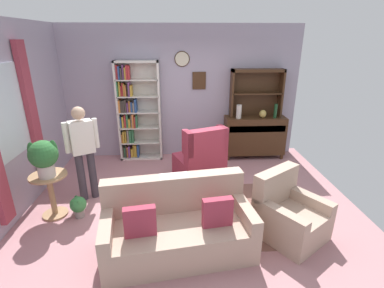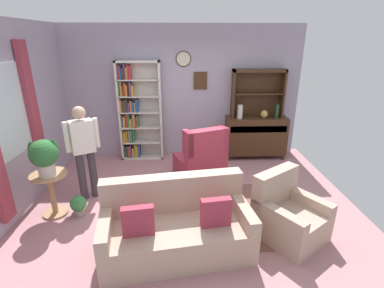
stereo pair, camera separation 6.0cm
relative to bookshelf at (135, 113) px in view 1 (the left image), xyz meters
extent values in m
cube|color=#B27A7F|center=(1.01, -1.94, -1.04)|extent=(5.40, 4.60, 0.02)
cube|color=#A399AD|center=(1.01, 0.19, 0.37)|extent=(5.00, 0.06, 2.80)
cylinder|color=beige|center=(1.01, 0.14, 1.08)|extent=(0.28, 0.03, 0.28)
torus|color=#382314|center=(1.01, 0.14, 1.08)|extent=(0.31, 0.02, 0.31)
cube|color=#422816|center=(1.36, 0.14, 0.64)|extent=(0.28, 0.03, 0.36)
cube|color=#A399AD|center=(-1.52, -1.94, 0.37)|extent=(0.06, 4.20, 2.80)
cube|color=silver|center=(-1.48, -1.97, 0.52)|extent=(0.02, 0.90, 1.30)
cube|color=#9E3847|center=(-1.43, -1.39, 0.32)|extent=(0.08, 0.24, 2.30)
cube|color=brown|center=(1.21, -2.24, -1.03)|extent=(2.66, 1.75, 0.01)
cube|color=silver|center=(-0.34, -0.01, 0.02)|extent=(0.04, 0.30, 2.10)
cube|color=silver|center=(0.52, -0.01, 0.02)|extent=(0.04, 0.30, 2.10)
cube|color=silver|center=(0.09, -0.01, 1.05)|extent=(0.90, 0.30, 0.04)
cube|color=silver|center=(0.09, -0.01, -1.01)|extent=(0.90, 0.30, 0.04)
cube|color=silver|center=(0.09, 0.13, 0.02)|extent=(0.90, 0.01, 2.10)
cube|color=silver|center=(0.09, -0.01, -0.66)|extent=(0.86, 0.30, 0.02)
cube|color=#3F3833|center=(-0.31, -0.03, -0.85)|extent=(0.02, 0.15, 0.26)
cube|color=#337247|center=(-0.28, -0.03, -0.87)|extent=(0.02, 0.14, 0.22)
cube|color=#3F3833|center=(-0.25, -0.03, -0.86)|extent=(0.02, 0.19, 0.25)
cube|color=#CC7233|center=(-0.22, -0.03, -0.87)|extent=(0.02, 0.19, 0.23)
cube|color=#723F7F|center=(-0.18, -0.03, -0.86)|extent=(0.04, 0.23, 0.25)
cube|color=gold|center=(-0.13, -0.03, -0.89)|extent=(0.04, 0.16, 0.19)
cube|color=gold|center=(-0.08, -0.03, -0.85)|extent=(0.03, 0.10, 0.27)
cube|color=gold|center=(-0.04, -0.03, -0.85)|extent=(0.04, 0.15, 0.26)
cube|color=#284C8C|center=(0.01, -0.03, -0.85)|extent=(0.03, 0.19, 0.27)
cube|color=silver|center=(0.09, -0.01, -0.32)|extent=(0.86, 0.30, 0.02)
cube|color=#CC7233|center=(-0.31, -0.03, -0.55)|extent=(0.02, 0.15, 0.19)
cube|color=gold|center=(-0.27, -0.03, -0.52)|extent=(0.03, 0.21, 0.26)
cube|color=gold|center=(-0.23, -0.03, -0.52)|extent=(0.03, 0.16, 0.26)
cube|color=gray|center=(-0.20, -0.03, -0.51)|extent=(0.02, 0.10, 0.27)
cube|color=gray|center=(-0.18, -0.03, -0.51)|extent=(0.02, 0.20, 0.27)
cube|color=#337247|center=(-0.13, -0.03, -0.51)|extent=(0.04, 0.20, 0.28)
cube|color=#337247|center=(-0.08, -0.03, -0.51)|extent=(0.04, 0.14, 0.28)
cube|color=silver|center=(0.09, -0.01, 0.02)|extent=(0.86, 0.30, 0.02)
cube|color=#284C8C|center=(-0.31, -0.03, -0.19)|extent=(0.03, 0.12, 0.24)
cube|color=gold|center=(-0.27, -0.03, -0.19)|extent=(0.04, 0.16, 0.24)
cube|color=#B22D33|center=(-0.22, -0.03, -0.17)|extent=(0.03, 0.13, 0.28)
cube|color=#337247|center=(-0.18, -0.03, -0.16)|extent=(0.04, 0.12, 0.29)
cube|color=gold|center=(-0.13, -0.03, -0.22)|extent=(0.04, 0.17, 0.19)
cube|color=gray|center=(-0.08, -0.03, -0.18)|extent=(0.03, 0.12, 0.27)
cube|color=#CC7233|center=(-0.05, -0.03, -0.16)|extent=(0.03, 0.22, 0.30)
cube|color=#B22D33|center=(-0.01, -0.03, -0.19)|extent=(0.02, 0.22, 0.24)
cube|color=#337247|center=(0.02, -0.03, -0.18)|extent=(0.03, 0.17, 0.26)
cube|color=silver|center=(0.09, -0.01, 0.35)|extent=(0.86, 0.30, 0.02)
cube|color=#CC7233|center=(-0.31, -0.03, 0.15)|extent=(0.03, 0.21, 0.25)
cube|color=#3F3833|center=(-0.27, -0.03, 0.15)|extent=(0.04, 0.17, 0.24)
cube|color=#3F3833|center=(-0.22, -0.03, 0.15)|extent=(0.04, 0.20, 0.25)
cube|color=#3F3833|center=(-0.18, -0.03, 0.16)|extent=(0.03, 0.22, 0.27)
cube|color=#723F7F|center=(-0.14, -0.03, 0.13)|extent=(0.02, 0.20, 0.20)
cube|color=#CC7233|center=(-0.11, -0.03, 0.14)|extent=(0.04, 0.11, 0.23)
cube|color=#284C8C|center=(-0.06, -0.03, 0.13)|extent=(0.03, 0.13, 0.21)
cube|color=gray|center=(-0.02, -0.03, 0.13)|extent=(0.03, 0.15, 0.20)
cube|color=#284C8C|center=(0.03, -0.03, 0.16)|extent=(0.04, 0.22, 0.27)
cube|color=silver|center=(0.09, -0.01, 0.69)|extent=(0.86, 0.30, 0.02)
cube|color=#337247|center=(-0.31, -0.03, 0.51)|extent=(0.02, 0.24, 0.29)
cube|color=gold|center=(-0.28, -0.03, 0.51)|extent=(0.03, 0.16, 0.30)
cube|color=#B22D33|center=(-0.25, -0.03, 0.47)|extent=(0.02, 0.11, 0.21)
cube|color=#B22D33|center=(-0.22, -0.03, 0.50)|extent=(0.02, 0.12, 0.27)
cube|color=gold|center=(-0.19, -0.03, 0.49)|extent=(0.02, 0.13, 0.26)
cube|color=#CC7233|center=(-0.16, -0.03, 0.47)|extent=(0.03, 0.21, 0.22)
cube|color=#3F3833|center=(-0.12, -0.03, 0.48)|extent=(0.03, 0.12, 0.23)
cube|color=#723F7F|center=(-0.08, -0.03, 0.51)|extent=(0.02, 0.24, 0.29)
cube|color=gold|center=(-0.05, -0.03, 0.47)|extent=(0.04, 0.19, 0.22)
cube|color=#B22D33|center=(-0.30, -0.03, 0.84)|extent=(0.04, 0.10, 0.28)
cube|color=#284C8C|center=(-0.26, -0.03, 0.83)|extent=(0.03, 0.17, 0.26)
cube|color=#3F3833|center=(-0.22, -0.03, 0.81)|extent=(0.03, 0.18, 0.22)
cube|color=#723F7F|center=(-0.18, -0.03, 0.85)|extent=(0.03, 0.10, 0.29)
cube|color=gold|center=(-0.14, -0.03, 0.82)|extent=(0.03, 0.18, 0.24)
cube|color=#B22D33|center=(-0.10, -0.03, 0.84)|extent=(0.03, 0.22, 0.28)
cube|color=#B22D33|center=(-0.07, -0.03, 0.83)|extent=(0.03, 0.18, 0.26)
cube|color=#422816|center=(2.57, -0.08, -0.52)|extent=(1.30, 0.45, 0.82)
cube|color=#422816|center=(1.97, -0.26, -0.98)|extent=(0.06, 0.06, 0.10)
cube|color=#422816|center=(3.17, -0.26, -0.98)|extent=(0.06, 0.06, 0.10)
cube|color=#422816|center=(1.97, 0.09, -0.98)|extent=(0.06, 0.06, 0.10)
cube|color=#422816|center=(3.17, 0.09, -0.98)|extent=(0.06, 0.06, 0.10)
cube|color=#352012|center=(2.57, -0.30, -0.32)|extent=(1.20, 0.01, 0.14)
cube|color=#422816|center=(2.04, 0.00, 0.39)|extent=(0.04, 0.26, 1.00)
cube|color=#422816|center=(3.10, 0.00, 0.39)|extent=(0.04, 0.26, 1.00)
cube|color=#422816|center=(2.57, 0.00, 0.86)|extent=(1.10, 0.26, 0.06)
cube|color=#422816|center=(2.57, 0.00, 0.39)|extent=(1.06, 0.26, 0.02)
cube|color=#422816|center=(2.57, 0.12, 0.39)|extent=(1.10, 0.01, 1.00)
cylinder|color=beige|center=(2.18, -0.16, 0.03)|extent=(0.11, 0.11, 0.29)
ellipsoid|color=tan|center=(2.70, -0.15, -0.03)|extent=(0.15, 0.15, 0.17)
cylinder|color=#194223|center=(2.96, -0.17, 0.04)|extent=(0.07, 0.07, 0.30)
cube|color=tan|center=(0.87, -3.05, -0.82)|extent=(1.91, 1.11, 0.42)
cube|color=tan|center=(0.82, -2.73, -0.37)|extent=(1.81, 0.46, 0.48)
cube|color=tan|center=(0.05, -3.17, -0.73)|extent=(0.26, 0.86, 0.60)
cube|color=tan|center=(1.69, -2.93, -0.73)|extent=(0.26, 0.86, 0.60)
cube|color=#A33347|center=(0.44, -3.24, -0.43)|extent=(0.37, 0.15, 0.36)
cube|color=#A33347|center=(1.33, -3.11, -0.43)|extent=(0.37, 0.15, 0.36)
cube|color=white|center=(0.82, -2.73, -0.13)|extent=(0.38, 0.23, 0.00)
cube|color=tan|center=(2.37, -2.83, -0.83)|extent=(1.06, 1.07, 0.40)
cube|color=tan|center=(2.20, -2.59, -0.39)|extent=(0.72, 0.58, 0.48)
cube|color=tan|center=(2.12, -3.01, -0.76)|extent=(0.56, 0.72, 0.55)
cube|color=tan|center=(2.62, -2.66, -0.76)|extent=(0.56, 0.72, 0.55)
cube|color=#A33347|center=(1.27, -1.03, -0.82)|extent=(1.02, 1.03, 0.42)
cube|color=#A33347|center=(1.38, -1.31, -0.30)|extent=(0.80, 0.47, 0.63)
cube|color=#A33347|center=(1.68, -1.15, -0.20)|extent=(0.20, 0.30, 0.44)
cube|color=#A33347|center=(1.05, -1.40, -0.20)|extent=(0.20, 0.30, 0.44)
cylinder|color=#A87F56|center=(-1.00, -2.15, -0.37)|extent=(0.52, 0.52, 0.03)
cylinder|color=#A87F56|center=(-1.00, -2.15, -0.71)|extent=(0.08, 0.08, 0.65)
cylinder|color=#A87F56|center=(-1.00, -2.15, -1.02)|extent=(0.36, 0.36, 0.03)
cylinder|color=beige|center=(-0.97, -2.21, -0.27)|extent=(0.23, 0.23, 0.18)
sphere|color=#2D6B33|center=(-0.97, -2.21, -0.01)|extent=(0.39, 0.39, 0.39)
ellipsoid|color=#2D6B33|center=(-1.11, -2.23, 0.03)|extent=(0.11, 0.07, 0.28)
ellipsoid|color=#2D6B33|center=(-0.85, -2.16, 0.03)|extent=(0.11, 0.07, 0.28)
cylinder|color=gray|center=(-0.61, -2.22, -0.98)|extent=(0.14, 0.14, 0.11)
sphere|color=#387F42|center=(-0.61, -2.22, -0.82)|extent=(0.24, 0.24, 0.24)
ellipsoid|color=#387F42|center=(-0.64, -2.30, -0.80)|extent=(0.07, 0.04, 0.17)
ellipsoid|color=#387F42|center=(-0.57, -2.30, -0.80)|extent=(0.07, 0.04, 0.17)
ellipsoid|color=#387F42|center=(-0.67, -2.28, -0.80)|extent=(0.07, 0.04, 0.17)
ellipsoid|color=#387F42|center=(-0.65, -2.15, -0.80)|extent=(0.07, 0.04, 0.17)
cylinder|color=#38333D|center=(-0.69, -1.73, -0.62)|extent=(0.16, 0.16, 0.82)
cylinder|color=#38333D|center=(-0.53, -1.64, -0.62)|extent=(0.16, 0.16, 0.82)
cube|color=silver|center=(-0.61, -1.68, 0.05)|extent=(0.39, 0.34, 0.52)
sphere|color=tan|center=(-0.61, -1.68, 0.43)|extent=(0.27, 0.27, 0.20)
cylinder|color=silver|center=(-0.80, -1.79, 0.07)|extent=(0.11, 0.11, 0.48)
cylinder|color=silver|center=(-0.41, -1.58, 0.07)|extent=(0.11, 0.11, 0.48)
cube|color=#422816|center=(1.15, -2.24, -0.63)|extent=(0.80, 0.50, 0.03)
cube|color=#422816|center=(0.78, -2.46, -0.84)|extent=(0.05, 0.05, 0.39)
cube|color=#422816|center=(1.52, -2.46, -0.84)|extent=(0.05, 0.05, 0.39)
cube|color=#422816|center=(0.78, -2.02, -0.84)|extent=(0.05, 0.05, 0.39)
cube|color=#422816|center=(1.52, -2.02, -0.84)|extent=(0.05, 0.05, 0.39)
cube|color=#B22D33|center=(1.04, -2.23, -0.60)|extent=(0.19, 0.10, 0.03)
cube|color=#723F7F|center=(1.04, -2.22, -0.57)|extent=(0.18, 0.15, 0.03)
camera|label=1|loc=(0.87, -5.93, 1.49)|focal=26.57mm
camera|label=2|loc=(0.93, -5.93, 1.49)|focal=26.57mm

